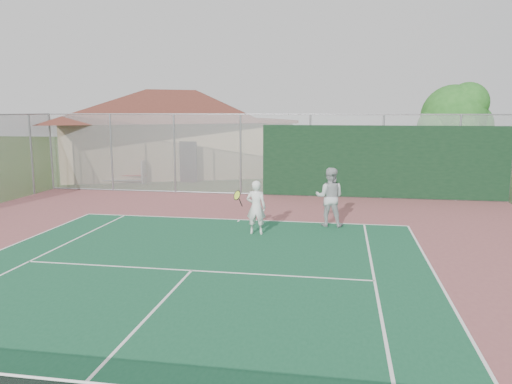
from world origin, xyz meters
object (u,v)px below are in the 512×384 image
tree (455,119)px  player_grey_back (330,198)px  player_white_front (256,208)px  bleachers (119,169)px  clubhouse (176,123)px

tree → player_grey_back: tree is taller
tree → player_grey_back: 10.79m
player_white_front → bleachers: bearing=-47.6°
clubhouse → bleachers: 5.09m
tree → player_white_front: bearing=-126.3°
clubhouse → tree: (14.89, -3.76, 0.35)m
clubhouse → player_grey_back: size_ratio=8.33×
bleachers → tree: 16.81m
player_white_front → player_grey_back: (2.13, 1.42, 0.12)m
player_white_front → player_grey_back: size_ratio=0.86×
player_white_front → player_grey_back: bearing=-145.9°
clubhouse → player_white_front: 16.05m
clubhouse → tree: 15.37m
bleachers → clubhouse: bearing=60.7°
bleachers → player_white_front: (8.96, -9.94, 0.19)m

